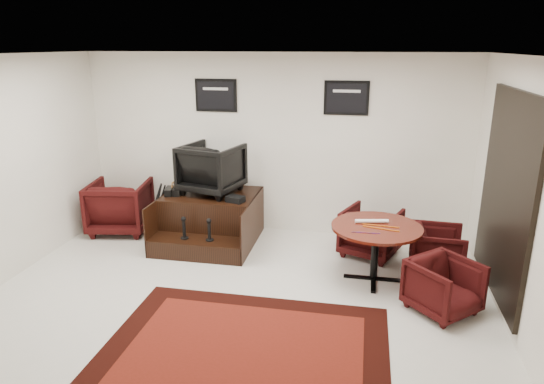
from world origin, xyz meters
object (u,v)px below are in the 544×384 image
Objects in this scene: armchair_side at (120,204)px; table_chair_corner at (444,284)px; meeting_table at (376,233)px; table_chair_back at (371,230)px; table_chair_window at (437,248)px; shine_podium at (211,219)px; shine_chair at (212,166)px.

armchair_side is 5.03m from table_chair_corner.
table_chair_back is at bearing 93.33° from meeting_table.
table_chair_window is at bearing 44.04° from table_chair_corner.
shine_podium is at bearing 167.16° from armchair_side.
table_chair_back is at bearing 68.57° from table_chair_window.
meeting_table is at bearing 157.05° from armchair_side.
shine_chair reaches higher than meeting_table.
shine_podium is at bearing 84.86° from table_chair_window.
shine_podium is 3.56m from table_chair_corner.
table_chair_window is at bearing 176.89° from table_chair_back.
shine_podium is 1.28× the size of meeting_table.
armchair_side is 3.96m from table_chair_back.
table_chair_back is at bearing 168.14° from armchair_side.
shine_chair reaches higher than table_chair_corner.
table_chair_back is at bearing 76.37° from table_chair_corner.
shine_chair is at bearing 90.00° from shine_podium.
table_chair_back is 1.11× the size of table_chair_window.
table_chair_corner is at bearing -25.31° from shine_podium.
table_chair_window is (4.82, -0.56, -0.12)m from armchair_side.
shine_podium is 2.13× the size of table_chair_corner.
meeting_table is at bearing 96.75° from table_chair_corner.
meeting_table is at bearing 119.41° from table_chair_window.
meeting_table is at bearing 171.67° from shine_chair.
table_chair_corner is (0.80, -1.44, -0.04)m from table_chair_back.
table_chair_window is at bearing 163.96° from armchair_side.
armchair_side is (-1.54, -0.05, -0.68)m from shine_chair.
meeting_table is 1.66× the size of table_chair_corner.
meeting_table is (2.46, -1.02, -0.49)m from shine_chair.
armchair_side is at bearing 16.10° from shine_chair.
meeting_table is 1.50× the size of table_chair_back.
shine_chair is 0.91× the size of armchair_side.
table_chair_back is at bearing -171.14° from shine_chair.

